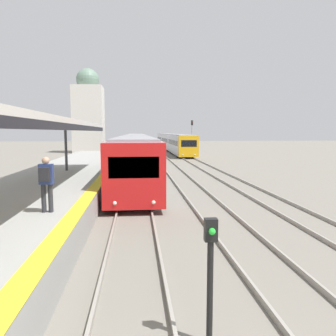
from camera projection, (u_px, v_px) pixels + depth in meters
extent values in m
cube|color=black|center=(53.00, 126.00, 9.43)|extent=(0.08, 27.49, 0.24)
cylinder|color=#47474C|center=(66.00, 149.00, 20.26)|extent=(0.16, 0.16, 2.69)
cylinder|color=#2D2D33|center=(44.00, 198.00, 9.75)|extent=(0.14, 0.14, 0.85)
cylinder|color=#2D2D33|center=(51.00, 198.00, 9.77)|extent=(0.14, 0.14, 0.85)
cube|color=navy|center=(46.00, 174.00, 9.68)|extent=(0.40, 0.22, 0.60)
sphere|color=tan|center=(46.00, 160.00, 9.63)|extent=(0.22, 0.22, 0.22)
cube|color=#232328|center=(44.00, 174.00, 9.48)|extent=(0.30, 0.18, 0.40)
cube|color=red|center=(134.00, 176.00, 13.37)|extent=(2.59, 0.70, 2.69)
cube|color=black|center=(134.00, 168.00, 13.00)|extent=(2.02, 0.04, 0.86)
sphere|color=#EFEACC|center=(115.00, 203.00, 13.08)|extent=(0.16, 0.16, 0.16)
sphere|color=#EFEACC|center=(154.00, 202.00, 13.22)|extent=(0.16, 0.16, 0.16)
cube|color=#A8ADB7|center=(135.00, 160.00, 21.12)|extent=(2.59, 14.96, 2.69)
cube|color=gray|center=(135.00, 138.00, 20.96)|extent=(2.28, 14.66, 0.12)
cube|color=black|center=(135.00, 155.00, 21.08)|extent=(2.61, 13.76, 0.70)
cylinder|color=black|center=(113.00, 193.00, 16.34)|extent=(0.12, 0.70, 0.70)
cylinder|color=black|center=(157.00, 193.00, 16.55)|extent=(0.12, 0.70, 0.70)
cylinder|color=black|center=(122.00, 171.00, 25.96)|extent=(0.12, 0.70, 0.70)
cylinder|color=black|center=(149.00, 170.00, 26.17)|extent=(0.12, 0.70, 0.70)
cube|color=#A8ADB7|center=(136.00, 148.00, 36.26)|extent=(2.59, 14.96, 2.69)
cube|color=gray|center=(135.00, 135.00, 36.11)|extent=(2.28, 14.66, 0.12)
cube|color=black|center=(136.00, 145.00, 36.23)|extent=(2.61, 13.76, 0.70)
cylinder|color=black|center=(124.00, 164.00, 31.49)|extent=(0.12, 0.70, 0.70)
cylinder|color=black|center=(147.00, 164.00, 31.69)|extent=(0.12, 0.70, 0.70)
cylinder|color=black|center=(127.00, 156.00, 41.10)|extent=(0.12, 0.70, 0.70)
cylinder|color=black|center=(145.00, 156.00, 41.31)|extent=(0.12, 0.70, 0.70)
cube|color=#A8ADB7|center=(136.00, 143.00, 51.40)|extent=(2.59, 14.96, 2.69)
cube|color=gray|center=(136.00, 134.00, 51.25)|extent=(2.28, 14.66, 0.12)
cube|color=black|center=(136.00, 141.00, 51.37)|extent=(2.61, 13.76, 0.70)
cylinder|color=black|center=(128.00, 153.00, 46.63)|extent=(0.12, 0.70, 0.70)
cylinder|color=black|center=(144.00, 153.00, 46.84)|extent=(0.12, 0.70, 0.70)
cylinder|color=black|center=(130.00, 150.00, 56.25)|extent=(0.12, 0.70, 0.70)
cylinder|color=black|center=(142.00, 150.00, 56.46)|extent=(0.12, 0.70, 0.70)
cube|color=gold|center=(189.00, 146.00, 41.01)|extent=(2.53, 0.70, 2.65)
cube|color=black|center=(189.00, 144.00, 40.64)|extent=(1.97, 0.04, 0.85)
sphere|color=#EFEACC|center=(183.00, 155.00, 40.71)|extent=(0.16, 0.16, 0.16)
sphere|color=#EFEACC|center=(195.00, 155.00, 40.86)|extent=(0.16, 0.16, 0.16)
cube|color=silver|center=(181.00, 144.00, 48.02)|extent=(2.53, 13.47, 2.65)
cube|color=gray|center=(181.00, 135.00, 47.87)|extent=(2.22, 13.20, 0.12)
cube|color=black|center=(181.00, 142.00, 47.99)|extent=(2.55, 12.39, 0.69)
cylinder|color=black|center=(177.00, 155.00, 43.72)|extent=(0.12, 0.70, 0.70)
cylinder|color=black|center=(193.00, 155.00, 43.93)|extent=(0.12, 0.70, 0.70)
cylinder|color=black|center=(171.00, 151.00, 52.39)|extent=(0.12, 0.70, 0.70)
cylinder|color=black|center=(184.00, 151.00, 52.59)|extent=(0.12, 0.70, 0.70)
cube|color=silver|center=(171.00, 142.00, 61.69)|extent=(2.53, 13.47, 2.65)
cube|color=gray|center=(171.00, 134.00, 61.54)|extent=(2.22, 13.20, 0.12)
cube|color=black|center=(171.00, 140.00, 61.66)|extent=(2.55, 12.39, 0.69)
cylinder|color=black|center=(168.00, 149.00, 57.40)|extent=(0.12, 0.70, 0.70)
cylinder|color=black|center=(180.00, 149.00, 57.60)|extent=(0.12, 0.70, 0.70)
cylinder|color=black|center=(164.00, 147.00, 66.06)|extent=(0.12, 0.70, 0.70)
cylinder|color=black|center=(174.00, 147.00, 66.26)|extent=(0.12, 0.70, 0.70)
cube|color=silver|center=(165.00, 140.00, 75.37)|extent=(2.53, 13.47, 2.65)
cube|color=gray|center=(165.00, 134.00, 75.21)|extent=(2.22, 13.20, 0.12)
cube|color=black|center=(165.00, 139.00, 75.33)|extent=(2.55, 12.39, 0.69)
cylinder|color=black|center=(162.00, 146.00, 71.07)|extent=(0.12, 0.70, 0.70)
cylinder|color=black|center=(171.00, 146.00, 71.27)|extent=(0.12, 0.70, 0.70)
cylinder|color=black|center=(159.00, 144.00, 79.73)|extent=(0.12, 0.70, 0.70)
cylinder|color=black|center=(168.00, 144.00, 79.94)|extent=(0.12, 0.70, 0.70)
cylinder|color=black|center=(210.00, 293.00, 5.20)|extent=(0.10, 0.10, 1.71)
cube|color=black|center=(211.00, 230.00, 5.08)|extent=(0.20, 0.14, 0.36)
sphere|color=green|center=(212.00, 232.00, 4.99)|extent=(0.11, 0.11, 0.11)
cylinder|color=gray|center=(192.00, 138.00, 48.67)|extent=(0.14, 0.14, 5.10)
cube|color=black|center=(192.00, 123.00, 48.43)|extent=(0.28, 0.20, 0.70)
sphere|color=red|center=(192.00, 122.00, 48.29)|extent=(0.14, 0.14, 0.14)
cube|color=silver|center=(89.00, 120.00, 53.92)|extent=(4.79, 4.79, 10.80)
sphere|color=slate|center=(88.00, 80.00, 53.22)|extent=(3.69, 3.69, 3.69)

